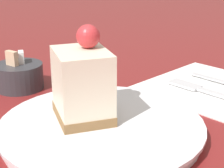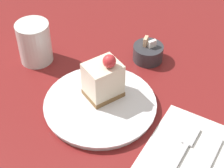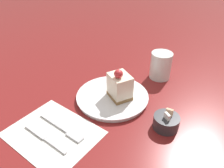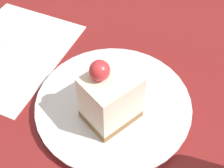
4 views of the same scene
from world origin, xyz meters
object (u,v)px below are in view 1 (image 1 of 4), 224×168
plate (101,127)px  fork (209,92)px  cake_slice (83,83)px  sugar_bowl (19,76)px

plate → fork: 0.20m
plate → fork: size_ratio=1.43×
plate → cake_slice: (-0.01, 0.02, 0.05)m
plate → sugar_bowl: sugar_bowl is taller
fork → sugar_bowl: (-0.21, 0.20, 0.02)m
cake_slice → plate: bearing=-50.0°
cake_slice → fork: cake_slice is taller
cake_slice → sugar_bowl: 0.18m
fork → plate: bearing=173.9°
cake_slice → sugar_bowl: size_ratio=1.50×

